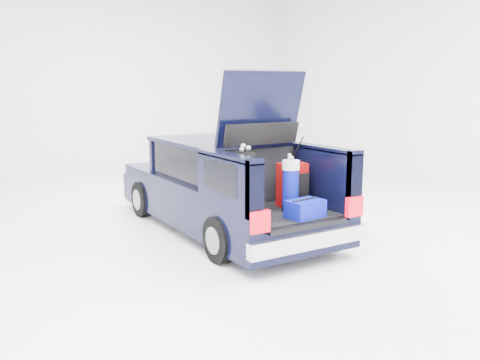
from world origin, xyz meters
TOP-DOWN VIEW (x-y plane):
  - ground at (0.00, 0.00)m, footprint 14.00×14.00m
  - car at (-0.00, 0.11)m, footprint 1.87×4.65m
  - red_suitcase at (0.37, -1.30)m, footprint 0.42×0.30m
  - black_golf_bag at (-0.47, -1.39)m, footprint 0.32×0.33m
  - blue_golf_bag at (0.18, -1.51)m, footprint 0.27×0.27m
  - blue_duffel at (0.13, -1.90)m, footprint 0.51×0.36m

SIDE VIEW (x-z plane):
  - ground at x=0.00m, z-range 0.00..0.00m
  - car at x=0.00m, z-range -0.56..1.91m
  - blue_duffel at x=0.13m, z-range 0.59..0.84m
  - red_suitcase at x=0.37m, z-range 0.58..1.23m
  - blue_golf_bag at x=0.18m, z-range 0.56..1.34m
  - black_golf_bag at x=-0.47m, z-range 0.56..1.48m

